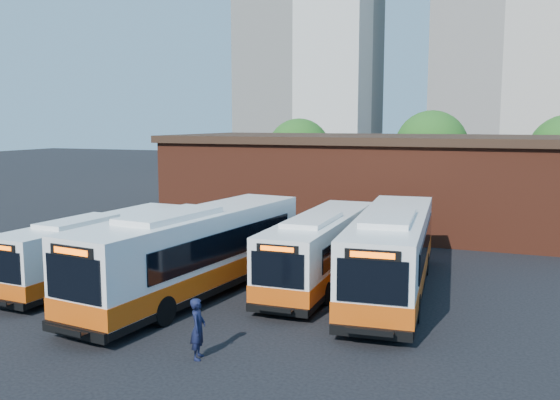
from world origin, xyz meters
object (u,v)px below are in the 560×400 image
at_px(bus_east, 392,255).
at_px(bus_midwest, 195,255).
at_px(bus_west, 100,250).
at_px(bus_mideast, 321,251).
at_px(transit_worker, 198,329).

bearing_deg(bus_east, bus_midwest, -161.87).
distance_m(bus_west, bus_east, 13.38).
relative_size(bus_mideast, transit_worker, 6.19).
bearing_deg(bus_midwest, bus_east, 29.88).
height_order(bus_mideast, transit_worker, bus_mideast).
height_order(bus_east, transit_worker, bus_east).
xyz_separation_m(bus_mideast, bus_east, (3.33, -0.51, 0.18)).
xyz_separation_m(bus_mideast, transit_worker, (-0.94, -9.84, -0.51)).
distance_m(bus_mideast, transit_worker, 9.90).
distance_m(bus_mideast, bus_east, 3.37).
distance_m(bus_west, bus_mideast, 10.30).
bearing_deg(bus_west, bus_mideast, 22.00).
bearing_deg(bus_east, transit_worker, -119.40).
distance_m(bus_midwest, transit_worker, 7.02).
xyz_separation_m(bus_midwest, bus_mideast, (4.42, 3.79, -0.24)).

